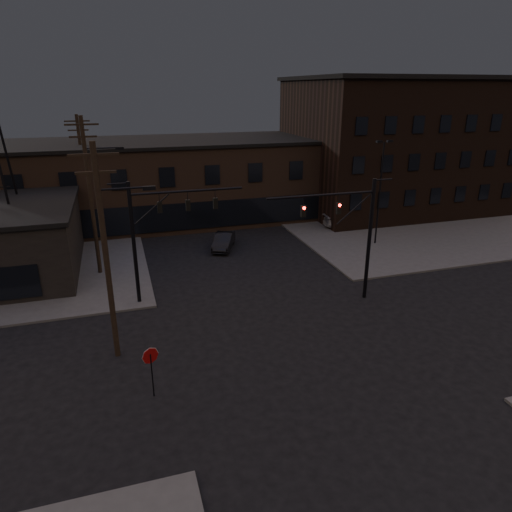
{
  "coord_description": "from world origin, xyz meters",
  "views": [
    {
      "loc": [
        -8.66,
        -19.92,
        13.19
      ],
      "look_at": [
        -0.9,
        5.21,
        3.5
      ],
      "focal_mm": 32.0,
      "sensor_mm": 36.0,
      "label": 1
    }
  ],
  "objects_px": {
    "traffic_signal_near": "(354,228)",
    "stop_sign": "(151,361)",
    "parked_car_lot_b": "(346,220)",
    "traffic_signal_far": "(154,228)",
    "parked_car_lot_a": "(373,216)",
    "car_crossing": "(224,241)"
  },
  "relations": [
    {
      "from": "traffic_signal_near",
      "to": "stop_sign",
      "type": "distance_m",
      "value": 15.17
    },
    {
      "from": "traffic_signal_near",
      "to": "stop_sign",
      "type": "height_order",
      "value": "traffic_signal_near"
    },
    {
      "from": "traffic_signal_near",
      "to": "parked_car_lot_b",
      "type": "relative_size",
      "value": 1.77
    },
    {
      "from": "stop_sign",
      "to": "parked_car_lot_b",
      "type": "relative_size",
      "value": 0.55
    },
    {
      "from": "traffic_signal_far",
      "to": "stop_sign",
      "type": "distance_m",
      "value": 10.55
    },
    {
      "from": "traffic_signal_far",
      "to": "parked_car_lot_b",
      "type": "distance_m",
      "value": 23.11
    },
    {
      "from": "parked_car_lot_a",
      "to": "stop_sign",
      "type": "bearing_deg",
      "value": 137.7
    },
    {
      "from": "traffic_signal_near",
      "to": "parked_car_lot_b",
      "type": "distance_m",
      "value": 17.26
    },
    {
      "from": "stop_sign",
      "to": "parked_car_lot_b",
      "type": "distance_m",
      "value": 29.97
    },
    {
      "from": "parked_car_lot_b",
      "to": "traffic_signal_far",
      "type": "bearing_deg",
      "value": 125.23
    },
    {
      "from": "stop_sign",
      "to": "car_crossing",
      "type": "relative_size",
      "value": 0.6
    },
    {
      "from": "traffic_signal_far",
      "to": "parked_car_lot_b",
      "type": "xyz_separation_m",
      "value": [
        19.62,
        11.46,
        -4.21
      ]
    },
    {
      "from": "traffic_signal_far",
      "to": "stop_sign",
      "type": "bearing_deg",
      "value": -97.32
    },
    {
      "from": "traffic_signal_near",
      "to": "traffic_signal_far",
      "type": "distance_m",
      "value": 12.57
    },
    {
      "from": "stop_sign",
      "to": "car_crossing",
      "type": "distance_m",
      "value": 20.46
    },
    {
      "from": "traffic_signal_near",
      "to": "parked_car_lot_a",
      "type": "height_order",
      "value": "traffic_signal_near"
    },
    {
      "from": "traffic_signal_near",
      "to": "traffic_signal_far",
      "type": "bearing_deg",
      "value": 163.83
    },
    {
      "from": "traffic_signal_near",
      "to": "parked_car_lot_b",
      "type": "height_order",
      "value": "traffic_signal_near"
    },
    {
      "from": "traffic_signal_near",
      "to": "traffic_signal_far",
      "type": "relative_size",
      "value": 1.0
    },
    {
      "from": "traffic_signal_near",
      "to": "parked_car_lot_b",
      "type": "bearing_deg",
      "value": 63.23
    },
    {
      "from": "traffic_signal_far",
      "to": "car_crossing",
      "type": "relative_size",
      "value": 1.93
    },
    {
      "from": "parked_car_lot_a",
      "to": "car_crossing",
      "type": "distance_m",
      "value": 16.6
    }
  ]
}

